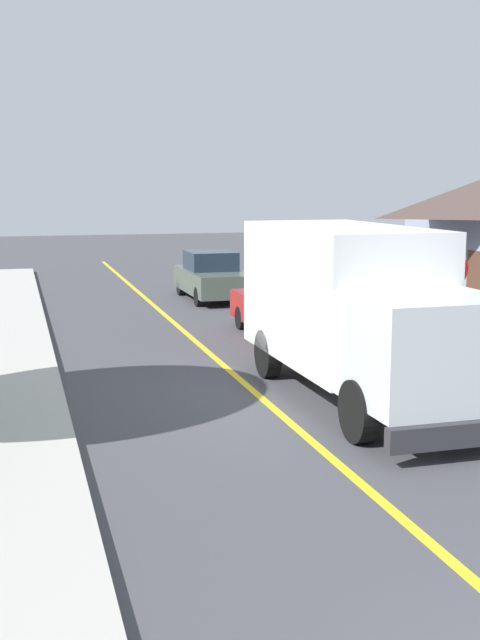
# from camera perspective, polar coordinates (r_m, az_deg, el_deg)

# --- Properties ---
(centre_line_yellow) EXTENTS (0.16, 56.00, 0.01)m
(centre_line_yellow) POSITION_cam_1_polar(r_m,az_deg,el_deg) (15.55, 1.51, -5.44)
(centre_line_yellow) COLOR gold
(centre_line_yellow) RESTS_ON ground
(box_truck) EXTENTS (2.50, 7.21, 3.20)m
(box_truck) POSITION_cam_1_polar(r_m,az_deg,el_deg) (15.44, 8.00, 1.04)
(box_truck) COLOR white
(box_truck) RESTS_ON ground
(parked_car_near) EXTENTS (1.88, 4.43, 1.67)m
(parked_car_near) POSITION_cam_1_polar(r_m,az_deg,el_deg) (21.60, 3.16, 0.92)
(parked_car_near) COLOR maroon
(parked_car_near) RESTS_ON ground
(parked_car_mid) EXTENTS (1.85, 4.42, 1.67)m
(parked_car_mid) POSITION_cam_1_polar(r_m,az_deg,el_deg) (28.46, -2.00, 3.02)
(parked_car_mid) COLOR #4C564C
(parked_car_mid) RESTS_ON ground
(stop_sign) EXTENTS (0.80, 0.10, 2.65)m
(stop_sign) POSITION_cam_1_polar(r_m,az_deg,el_deg) (17.59, 14.46, 2.16)
(stop_sign) COLOR gray
(stop_sign) RESTS_ON ground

